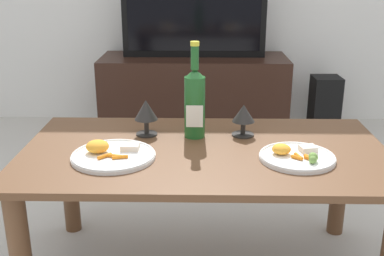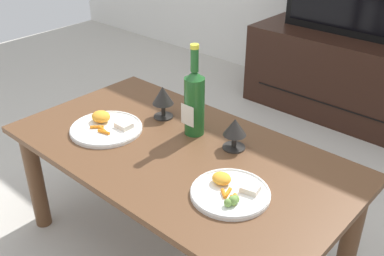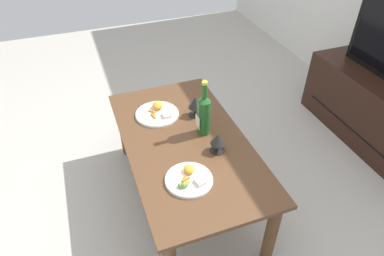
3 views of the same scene
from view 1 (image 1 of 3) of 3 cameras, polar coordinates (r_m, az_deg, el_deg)
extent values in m
cube|color=brown|center=(1.70, 1.55, -2.94)|extent=(1.31, 0.71, 0.03)
cylinder|color=brown|center=(2.15, -14.61, -6.12)|extent=(0.07, 0.07, 0.49)
cylinder|color=brown|center=(2.16, 17.42, -6.30)|extent=(0.07, 0.07, 0.49)
cube|color=black|center=(3.34, 0.23, 4.07)|extent=(1.28, 0.47, 0.54)
cube|color=black|center=(3.14, 0.16, 1.06)|extent=(1.03, 0.01, 0.01)
cube|color=black|center=(3.24, 0.24, 13.61)|extent=(0.97, 0.04, 0.58)
cube|color=black|center=(3.22, 0.23, 13.57)|extent=(0.89, 0.01, 0.48)
cube|color=black|center=(3.48, 15.74, 2.79)|extent=(0.20, 0.20, 0.40)
cylinder|color=#1E5923|center=(1.78, 0.33, 2.53)|extent=(0.08, 0.08, 0.23)
cone|color=#1E5923|center=(1.75, 0.33, 6.64)|extent=(0.08, 0.08, 0.04)
cylinder|color=#1E5923|center=(1.74, 0.34, 8.49)|extent=(0.03, 0.03, 0.09)
cylinder|color=yellow|center=(1.73, 0.34, 10.18)|extent=(0.03, 0.03, 0.02)
cube|color=silver|center=(1.75, 0.31, 1.42)|extent=(0.06, 0.00, 0.08)
cylinder|color=black|center=(1.84, -5.49, -0.73)|extent=(0.08, 0.08, 0.01)
cylinder|color=black|center=(1.83, -5.52, 0.21)|extent=(0.02, 0.02, 0.06)
cone|color=black|center=(1.81, -5.59, 2.21)|extent=(0.09, 0.09, 0.08)
cylinder|color=black|center=(1.84, 6.16, -0.80)|extent=(0.09, 0.09, 0.01)
cylinder|color=black|center=(1.83, 6.19, 0.04)|extent=(0.02, 0.02, 0.05)
cone|color=black|center=(1.81, 6.25, 1.79)|extent=(0.09, 0.09, 0.07)
cylinder|color=white|center=(1.64, -9.47, -3.41)|extent=(0.29, 0.29, 0.01)
torus|color=white|center=(1.63, -9.48, -3.15)|extent=(0.28, 0.28, 0.01)
ellipsoid|color=orange|center=(1.66, -11.35, -2.20)|extent=(0.08, 0.07, 0.04)
cube|color=beige|center=(1.67, -7.49, -2.27)|extent=(0.06, 0.05, 0.02)
cylinder|color=orange|center=(1.60, -8.70, -3.49)|extent=(0.05, 0.02, 0.01)
cylinder|color=orange|center=(1.61, -9.38, -3.34)|extent=(0.05, 0.02, 0.01)
cylinder|color=orange|center=(1.61, -10.51, -3.36)|extent=(0.05, 0.05, 0.01)
cylinder|color=white|center=(1.64, 12.58, -3.54)|extent=(0.26, 0.26, 0.01)
torus|color=white|center=(1.64, 12.60, -3.28)|extent=(0.25, 0.25, 0.01)
ellipsoid|color=orange|center=(1.64, 10.76, -2.52)|extent=(0.06, 0.06, 0.04)
cube|color=beige|center=(1.69, 13.83, -2.44)|extent=(0.07, 0.06, 0.02)
cylinder|color=orange|center=(1.61, 14.06, -3.60)|extent=(0.04, 0.04, 0.01)
cylinder|color=orange|center=(1.62, 13.99, -3.44)|extent=(0.03, 0.04, 0.01)
cylinder|color=orange|center=(1.61, 12.58, -3.51)|extent=(0.04, 0.03, 0.01)
cylinder|color=orange|center=(1.63, 12.70, -3.31)|extent=(0.02, 0.04, 0.01)
sphere|color=olive|center=(1.59, 14.38, -3.75)|extent=(0.03, 0.03, 0.03)
sphere|color=olive|center=(1.61, 14.36, -3.34)|extent=(0.03, 0.03, 0.03)
sphere|color=olive|center=(1.60, 14.47, -3.44)|extent=(0.03, 0.03, 0.03)
camera|label=2|loc=(1.17, 67.35, 20.84)|focal=41.82mm
camera|label=3|loc=(1.98, 63.74, 31.21)|focal=31.94mm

